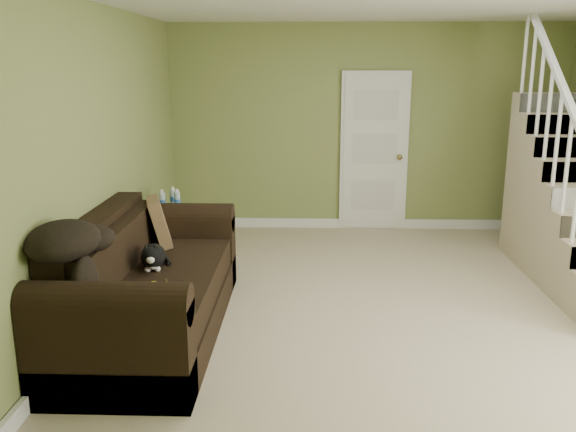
# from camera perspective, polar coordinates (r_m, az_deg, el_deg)

# --- Properties ---
(floor) EXTENTS (5.00, 5.50, 0.01)m
(floor) POSITION_cam_1_polar(r_m,az_deg,el_deg) (5.53, 9.56, -8.50)
(floor) COLOR tan
(floor) RESTS_ON ground
(wall_back) EXTENTS (5.00, 0.04, 2.60)m
(wall_back) POSITION_cam_1_polar(r_m,az_deg,el_deg) (7.89, 7.36, 8.11)
(wall_back) COLOR olive
(wall_back) RESTS_ON floor
(wall_front) EXTENTS (5.00, 0.04, 2.60)m
(wall_front) POSITION_cam_1_polar(r_m,az_deg,el_deg) (2.56, 18.68, -5.11)
(wall_front) COLOR olive
(wall_front) RESTS_ON floor
(wall_left) EXTENTS (0.04, 5.50, 2.60)m
(wall_left) POSITION_cam_1_polar(r_m,az_deg,el_deg) (5.42, -17.12, 4.90)
(wall_left) COLOR olive
(wall_left) RESTS_ON floor
(baseboard_back) EXTENTS (5.00, 0.04, 0.12)m
(baseboard_back) POSITION_cam_1_polar(r_m,az_deg,el_deg) (8.08, 7.11, -0.68)
(baseboard_back) COLOR white
(baseboard_back) RESTS_ON floor
(baseboard_left) EXTENTS (0.04, 5.50, 0.12)m
(baseboard_left) POSITION_cam_1_polar(r_m,az_deg,el_deg) (5.73, -15.94, -7.42)
(baseboard_left) COLOR white
(baseboard_left) RESTS_ON floor
(door) EXTENTS (0.86, 0.12, 2.02)m
(door) POSITION_cam_1_polar(r_m,az_deg,el_deg) (7.89, 8.06, 5.94)
(door) COLOR white
(door) RESTS_ON floor
(sofa) EXTENTS (1.04, 2.42, 0.96)m
(sofa) POSITION_cam_1_polar(r_m,az_deg,el_deg) (5.01, -13.15, -6.68)
(sofa) COLOR black
(sofa) RESTS_ON floor
(side_table) EXTENTS (0.54, 0.54, 0.83)m
(side_table) POSITION_cam_1_polar(r_m,az_deg,el_deg) (6.64, -10.74, -1.88)
(side_table) COLOR black
(side_table) RESTS_ON floor
(cat) EXTENTS (0.29, 0.52, 0.25)m
(cat) POSITION_cam_1_polar(r_m,az_deg,el_deg) (4.97, -12.58, -3.73)
(cat) COLOR black
(cat) RESTS_ON sofa
(banana) EXTENTS (0.17, 0.17, 0.05)m
(banana) POSITION_cam_1_polar(r_m,az_deg,el_deg) (4.54, -12.13, -6.40)
(banana) COLOR yellow
(banana) RESTS_ON sofa
(throw_pillow) EXTENTS (0.32, 0.46, 0.44)m
(throw_pillow) POSITION_cam_1_polar(r_m,az_deg,el_deg) (5.59, -11.94, -0.52)
(throw_pillow) COLOR #4D321E
(throw_pillow) RESTS_ON sofa
(throw_blanket) EXTENTS (0.53, 0.66, 0.25)m
(throw_blanket) POSITION_cam_1_polar(r_m,az_deg,el_deg) (4.22, -20.33, -2.17)
(throw_blanket) COLOR black
(throw_blanket) RESTS_ON sofa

